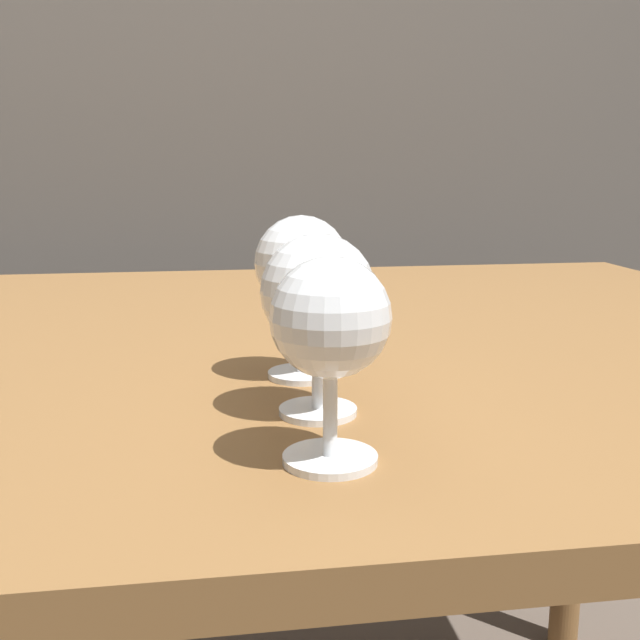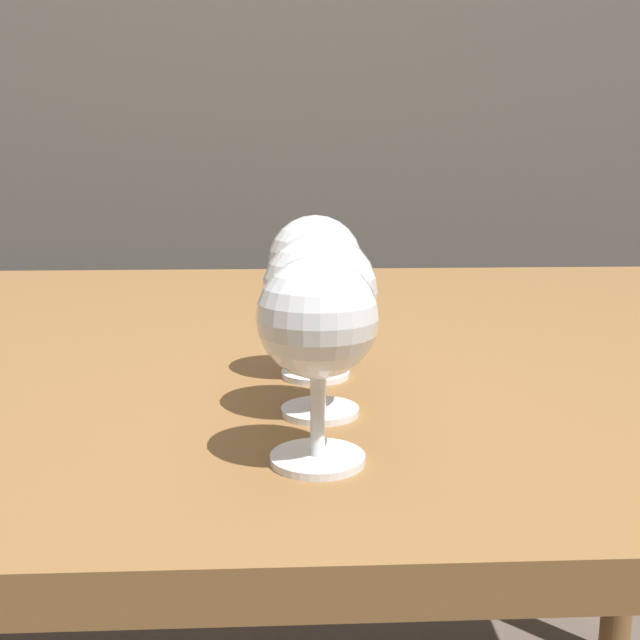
% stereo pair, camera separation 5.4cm
% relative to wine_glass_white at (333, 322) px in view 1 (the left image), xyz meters
% --- Properties ---
extents(dining_table, '(1.46, 0.98, 0.75)m').
position_rel_wine_glass_white_xyz_m(dining_table, '(-0.07, 0.37, -0.17)').
color(dining_table, brown).
rests_on(dining_table, ground_plane).
extents(wine_glass_white, '(0.07, 0.07, 0.13)m').
position_rel_wine_glass_white_xyz_m(wine_glass_white, '(0.00, 0.00, 0.00)').
color(wine_glass_white, white).
rests_on(wine_glass_white, dining_table).
extents(wine_glass_rose, '(0.08, 0.08, 0.13)m').
position_rel_wine_glass_white_xyz_m(wine_glass_rose, '(0.01, 0.09, 0.00)').
color(wine_glass_rose, white).
rests_on(wine_glass_rose, dining_table).
extents(wine_glass_amber, '(0.08, 0.08, 0.14)m').
position_rel_wine_glass_white_xyz_m(wine_glass_amber, '(0.01, 0.19, 0.01)').
color(wine_glass_amber, white).
rests_on(wine_glass_amber, dining_table).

